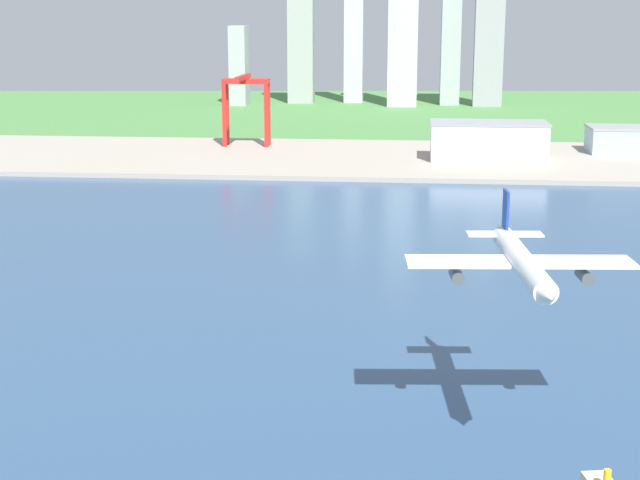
{
  "coord_description": "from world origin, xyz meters",
  "views": [
    {
      "loc": [
        9.28,
        -33.53,
        78.85
      ],
      "look_at": [
        -8.72,
        152.54,
        34.73
      ],
      "focal_mm": 54.13,
      "sensor_mm": 36.0,
      "label": 1
    }
  ],
  "objects": [
    {
      "name": "ground_plane",
      "position": [
        0.0,
        300.0,
        0.0
      ],
      "size": [
        2400.0,
        2400.0,
        0.0
      ],
      "primitive_type": "plane",
      "color": "#498241"
    },
    {
      "name": "water_bay",
      "position": [
        0.0,
        240.0,
        0.07
      ],
      "size": [
        840.0,
        360.0,
        0.15
      ],
      "primitive_type": "cube",
      "color": "#2D4C70",
      "rests_on": "ground"
    },
    {
      "name": "industrial_pier",
      "position": [
        0.0,
        490.0,
        1.25
      ],
      "size": [
        840.0,
        140.0,
        2.5
      ],
      "primitive_type": "cube",
      "color": "#A1988A",
      "rests_on": "ground"
    },
    {
      "name": "airplane_landing",
      "position": [
        29.65,
        139.16,
        34.55
      ],
      "size": [
        42.61,
        45.95,
        13.89
      ],
      "color": "white"
    },
    {
      "name": "port_crane_red",
      "position": [
        -87.99,
        523.22,
        32.71
      ],
      "size": [
        27.06,
        39.74,
        41.83
      ],
      "color": "red",
      "rests_on": "industrial_pier"
    },
    {
      "name": "warehouse_main",
      "position": [
        49.2,
        482.63,
        12.68
      ],
      "size": [
        61.81,
        29.37,
        20.31
      ],
      "color": "white",
      "rests_on": "industrial_pier"
    },
    {
      "name": "warehouse_annex",
      "position": [
        130.46,
        518.15,
        9.83
      ],
      "size": [
        46.55,
        28.96,
        14.62
      ],
      "color": "#99BCD1",
      "rests_on": "industrial_pier"
    },
    {
      "name": "distant_skyline",
      "position": [
        -15.68,
        823.33,
        64.71
      ],
      "size": [
        234.91,
        56.55,
        153.44
      ],
      "color": "#A2A4AB",
      "rests_on": "ground"
    }
  ]
}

